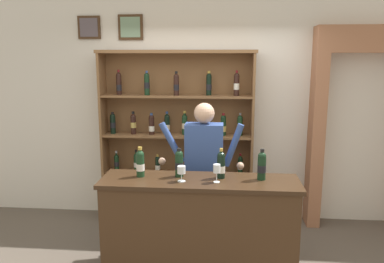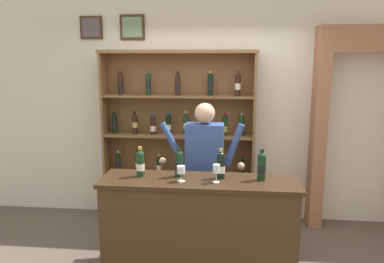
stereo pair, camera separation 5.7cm
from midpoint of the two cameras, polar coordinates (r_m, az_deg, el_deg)
back_wall at (r=5.02m, az=1.59°, el=6.39°), size 12.00×0.19×3.42m
wine_shelf at (r=4.89m, az=-2.56°, el=-0.32°), size 1.95×0.31×2.20m
archway_doorway at (r=5.21m, az=24.02°, el=2.29°), size 1.34×0.45×2.48m
tasting_counter at (r=3.84m, az=0.67°, el=-14.12°), size 1.89×0.53×0.98m
shopkeeper at (r=4.18m, az=1.39°, el=-4.26°), size 0.94×0.22×1.64m
tasting_bottle_prosecco at (r=3.75m, az=-8.15°, el=-4.67°), size 0.08×0.08×0.29m
tasting_bottle_bianco at (r=3.71m, az=-2.37°, el=-4.69°), size 0.08×0.08×0.28m
tasting_bottle_vin_santo at (r=3.68m, az=3.90°, el=-4.97°), size 0.08×0.08×0.29m
tasting_bottle_brunello at (r=3.67m, az=9.91°, el=-4.98°), size 0.08×0.08×0.30m
wine_glass_left at (r=3.55m, az=3.25°, el=-5.64°), size 0.07×0.07×0.17m
wine_glass_spare at (r=3.58m, az=-2.05°, el=-5.87°), size 0.08×0.08×0.15m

